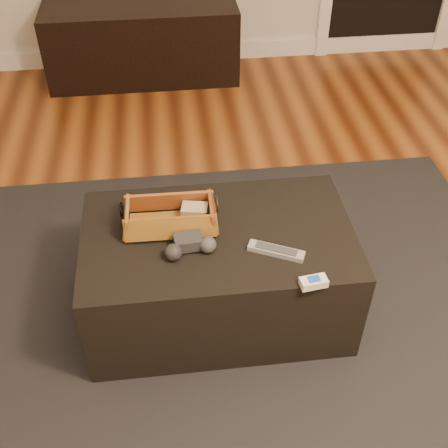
{
  "coord_description": "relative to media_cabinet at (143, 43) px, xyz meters",
  "views": [
    {
      "loc": [
        -0.32,
        -1.12,
        1.81
      ],
      "look_at": [
        -0.15,
        0.36,
        0.49
      ],
      "focal_mm": 45.0,
      "sensor_mm": 36.0,
      "label": 1
    }
  ],
  "objects": [
    {
      "name": "media_cabinet",
      "position": [
        0.0,
        0.0,
        0.0
      ],
      "size": [
        1.25,
        0.45,
        0.49
      ],
      "primitive_type": "cube",
      "color": "black",
      "rests_on": "floor"
    },
    {
      "name": "cloth_bundle",
      "position": [
        0.19,
        -2.04,
        0.22
      ],
      "size": [
        0.11,
        0.08,
        0.05
      ],
      "primitive_type": "cube",
      "rotation": [
        0.0,
        0.0,
        -0.2
      ],
      "color": "#C8AA8B",
      "rests_on": "wicker_basket"
    },
    {
      "name": "floor",
      "position": [
        0.44,
        -2.51,
        -0.25
      ],
      "size": [
        5.0,
        5.5,
        0.01
      ],
      "primitive_type": "cube",
      "color": "brown",
      "rests_on": "ground"
    },
    {
      "name": "ottoman",
      "position": [
        0.27,
        -2.13,
        -0.02
      ],
      "size": [
        1.0,
        0.6,
        0.42
      ],
      "primitive_type": "cube",
      "color": "black",
      "rests_on": "area_rug"
    },
    {
      "name": "baseboard",
      "position": [
        0.44,
        0.22,
        -0.19
      ],
      "size": [
        5.0,
        0.04,
        0.12
      ],
      "primitive_type": "cube",
      "color": "white",
      "rests_on": "floor"
    },
    {
      "name": "silver_remote",
      "position": [
        0.46,
        -2.26,
        0.2
      ],
      "size": [
        0.2,
        0.13,
        0.02
      ],
      "color": "#9C9FA3",
      "rests_on": "ottoman"
    },
    {
      "name": "game_controller",
      "position": [
        0.16,
        -2.22,
        0.22
      ],
      "size": [
        0.19,
        0.12,
        0.06
      ],
      "color": "#29292B",
      "rests_on": "ottoman"
    },
    {
      "name": "cream_gadget",
      "position": [
        0.56,
        -2.42,
        0.2
      ],
      "size": [
        0.09,
        0.06,
        0.03
      ],
      "color": "white",
      "rests_on": "ottoman"
    },
    {
      "name": "wicker_basket",
      "position": [
        0.1,
        -2.07,
        0.23
      ],
      "size": [
        0.35,
        0.19,
        0.12
      ],
      "color": "#A16C24",
      "rests_on": "ottoman"
    },
    {
      "name": "area_rug",
      "position": [
        0.27,
        -2.18,
        -0.24
      ],
      "size": [
        2.6,
        2.0,
        0.01
      ],
      "primitive_type": "cube",
      "color": "black",
      "rests_on": "floor"
    },
    {
      "name": "tv_remote",
      "position": [
        0.08,
        -2.08,
        0.21
      ],
      "size": [
        0.18,
        0.06,
        0.02
      ],
      "primitive_type": "cube",
      "rotation": [
        0.0,
        0.0,
        0.08
      ],
      "color": "black",
      "rests_on": "wicker_basket"
    }
  ]
}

